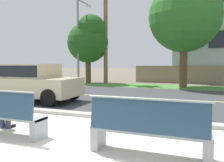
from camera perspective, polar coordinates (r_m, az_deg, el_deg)
name	(u,v)px	position (r m, az deg, el deg)	size (l,w,h in m)	color
ground_plane	(148,94)	(11.78, 9.15, -3.24)	(140.00, 140.00, 0.00)	#665B4C
sidewalk_pavement	(72,141)	(4.73, -9.97, -14.61)	(44.00, 3.60, 0.01)	beige
curb_edge	(108,117)	(6.41, -0.99, -9.05)	(44.00, 0.30, 0.11)	#ADA89E
street_asphalt	(142,98)	(10.33, 7.50, -4.26)	(52.00, 8.00, 0.01)	#383A3D
road_centre_line	(142,98)	(10.32, 7.50, -4.23)	(48.00, 0.14, 0.01)	#E0CC4C
far_verge_grass	(160,86)	(15.77, 12.07, -1.35)	(48.00, 2.80, 0.02)	#478438
bench_left	(1,115)	(5.38, -26.24, -7.65)	(1.97, 0.48, 1.01)	#9EA0A8
bench_right	(148,130)	(3.81, 9.05, -12.09)	(1.97, 0.48, 1.01)	#9EA0A8
car_beige_near	(29,80)	(10.01, -20.29, 0.13)	(4.30, 1.86, 1.54)	#C6B793
streetlamp	(79,35)	(17.62, -8.27, 11.53)	(0.24, 2.10, 6.54)	gray
shade_tree_far_left	(89,39)	(18.27, -5.89, 10.45)	(3.27, 3.27, 5.39)	brown
shade_tree_left	(187,11)	(15.71, 18.44, 16.53)	(4.59, 4.59, 7.57)	brown
palm_tree_tall	(106,3)	(18.52, -1.64, 19.09)	(2.09, 1.98, 7.79)	brown
garden_wall	(219,75)	(19.05, 25.49, 1.37)	(13.00, 0.36, 1.40)	gray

